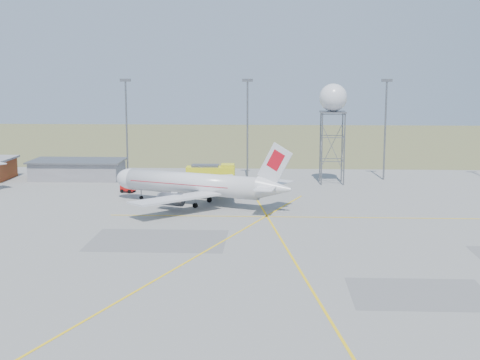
{
  "coord_description": "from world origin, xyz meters",
  "views": [
    {
      "loc": [
        -5.1,
        -70.55,
        22.54
      ],
      "look_at": [
        -10.3,
        40.0,
        4.04
      ],
      "focal_mm": 50.0,
      "sensor_mm": 36.0,
      "label": 1
    }
  ],
  "objects_px": {
    "radar_tower": "(333,128)",
    "fire_truck": "(212,174)",
    "baggage_tug": "(128,189)",
    "airliner_main": "(195,184)"
  },
  "relations": [
    {
      "from": "airliner_main",
      "to": "baggage_tug",
      "type": "bearing_deg",
      "value": -15.87
    },
    {
      "from": "airliner_main",
      "to": "radar_tower",
      "type": "height_order",
      "value": "radar_tower"
    },
    {
      "from": "airliner_main",
      "to": "baggage_tug",
      "type": "height_order",
      "value": "airliner_main"
    },
    {
      "from": "radar_tower",
      "to": "airliner_main",
      "type": "bearing_deg",
      "value": -137.88
    },
    {
      "from": "airliner_main",
      "to": "baggage_tug",
      "type": "distance_m",
      "value": 17.51
    },
    {
      "from": "fire_truck",
      "to": "baggage_tug",
      "type": "distance_m",
      "value": 18.16
    },
    {
      "from": "fire_truck",
      "to": "airliner_main",
      "type": "bearing_deg",
      "value": -93.59
    },
    {
      "from": "radar_tower",
      "to": "fire_truck",
      "type": "xyz_separation_m",
      "value": [
        -23.75,
        -1.13,
        -9.2
      ]
    },
    {
      "from": "airliner_main",
      "to": "fire_truck",
      "type": "xyz_separation_m",
      "value": [
        0.88,
        21.14,
        -1.56
      ]
    },
    {
      "from": "radar_tower",
      "to": "baggage_tug",
      "type": "xyz_separation_m",
      "value": [
        -38.4,
        -11.81,
        -10.32
      ]
    }
  ]
}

